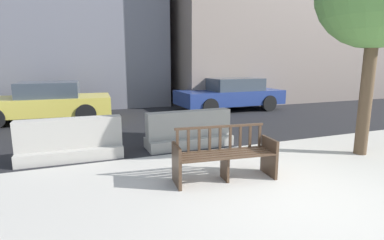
% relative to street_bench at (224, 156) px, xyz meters
% --- Properties ---
extents(ground_plane, '(200.00, 200.00, 0.00)m').
position_rel_street_bench_xyz_m(ground_plane, '(0.71, -1.04, -0.40)').
color(ground_plane, '#B7B2A8').
extents(street_asphalt, '(120.00, 12.00, 0.01)m').
position_rel_street_bench_xyz_m(street_asphalt, '(0.71, 7.66, -0.39)').
color(street_asphalt, black).
rests_on(street_asphalt, ground).
extents(street_bench, '(1.73, 0.69, 0.88)m').
position_rel_street_bench_xyz_m(street_bench, '(0.00, 0.00, 0.00)').
color(street_bench, '#473323').
rests_on(street_bench, ground).
extents(jersey_barrier_centre, '(2.02, 0.73, 0.84)m').
position_rel_street_bench_xyz_m(jersey_barrier_centre, '(0.17, 2.09, -0.06)').
color(jersey_barrier_centre, gray).
rests_on(jersey_barrier_centre, ground).
extents(jersey_barrier_left, '(2.01, 0.72, 0.84)m').
position_rel_street_bench_xyz_m(jersey_barrier_left, '(-2.39, 2.09, -0.06)').
color(jersey_barrier_left, '#ADA89E').
rests_on(jersey_barrier_left, ground).
extents(car_taxi_near, '(4.22, 2.08, 1.31)m').
position_rel_street_bench_xyz_m(car_taxi_near, '(-3.16, 6.65, 0.25)').
color(car_taxi_near, '#DBC64C').
rests_on(car_taxi_near, ground).
extents(car_sedan_mid, '(4.30, 2.10, 1.31)m').
position_rel_street_bench_xyz_m(car_sedan_mid, '(3.70, 6.64, 0.27)').
color(car_sedan_mid, navy).
rests_on(car_sedan_mid, ground).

